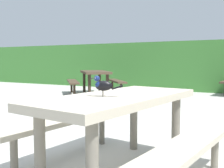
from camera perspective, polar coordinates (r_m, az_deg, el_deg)
ground_plane at (r=3.09m, az=-2.74°, el=-15.19°), size 60.00×60.00×0.00m
hedge_wall at (r=10.86m, az=20.91°, el=3.46°), size 28.00×2.24×1.75m
picnic_table_foreground at (r=2.59m, az=1.39°, el=-6.30°), size 1.87×1.90×0.74m
bird_grackle at (r=2.44m, az=-1.95°, el=-0.18°), size 0.27×0.15×0.18m
picnic_table_far_centre at (r=8.84m, az=-3.51°, el=1.47°), size 2.39×2.39×0.74m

